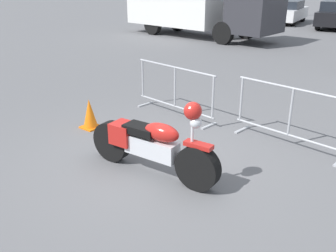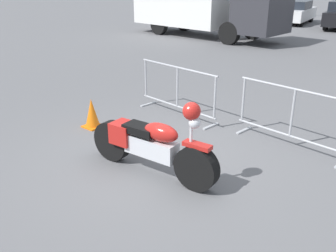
% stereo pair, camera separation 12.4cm
% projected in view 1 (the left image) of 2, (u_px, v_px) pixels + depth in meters
% --- Properties ---
extents(ground_plane, '(120.00, 120.00, 0.00)m').
position_uv_depth(ground_plane, '(160.00, 162.00, 6.09)').
color(ground_plane, '#5B5B5E').
extents(motorcycle, '(2.27, 0.38, 1.28)m').
position_uv_depth(motorcycle, '(152.00, 144.00, 5.59)').
color(motorcycle, black).
rests_on(motorcycle, ground).
extents(crowd_barrier_near, '(2.13, 0.67, 1.07)m').
position_uv_depth(crowd_barrier_near, '(175.00, 90.00, 7.92)').
color(crowd_barrier_near, '#9EA0A5').
rests_on(crowd_barrier_near, ground).
extents(crowd_barrier_far, '(2.13, 0.67, 1.07)m').
position_uv_depth(crowd_barrier_far, '(290.00, 116.00, 6.50)').
color(crowd_barrier_far, '#9EA0A5').
rests_on(crowd_barrier_far, ground).
extents(box_truck, '(7.84, 2.80, 2.98)m').
position_uv_depth(box_truck, '(193.00, 1.00, 17.84)').
color(box_truck, silver).
rests_on(box_truck, ground).
extents(parked_car_blue, '(2.14, 4.20, 1.37)m').
position_uv_depth(parked_car_blue, '(203.00, 7.00, 26.35)').
color(parked_car_blue, '#284799').
rests_on(parked_car_blue, ground).
extents(parked_car_red, '(2.17, 4.27, 1.39)m').
position_uv_depth(parked_car_red, '(241.00, 9.00, 24.43)').
color(parked_car_red, '#B21E19').
rests_on(parked_car_red, ground).
extents(parked_car_white, '(2.10, 4.13, 1.34)m').
position_uv_depth(parked_car_white, '(288.00, 12.00, 22.97)').
color(parked_car_white, white).
rests_on(parked_car_white, ground).
extents(traffic_cone, '(0.34, 0.34, 0.59)m').
position_uv_depth(traffic_cone, '(90.00, 114.00, 7.35)').
color(traffic_cone, orange).
rests_on(traffic_cone, ground).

